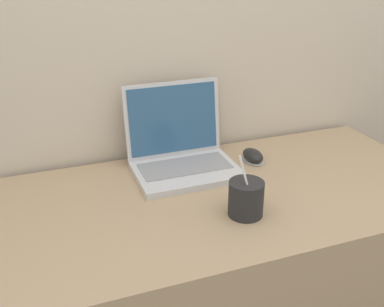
# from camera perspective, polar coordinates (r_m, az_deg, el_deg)

# --- Properties ---
(desk) EXTENTS (1.32, 0.65, 0.72)m
(desk) POSITION_cam_1_polar(r_m,az_deg,el_deg) (1.53, 4.60, -16.68)
(desk) COLOR tan
(desk) RESTS_ON ground_plane
(laptop) EXTENTS (0.32, 0.27, 0.26)m
(laptop) POSITION_cam_1_polar(r_m,az_deg,el_deg) (1.43, -1.37, 0.36)
(laptop) COLOR silver
(laptop) RESTS_ON desk
(drink_cup) EXTENTS (0.09, 0.09, 0.18)m
(drink_cup) POSITION_cam_1_polar(r_m,az_deg,el_deg) (1.19, 6.87, -5.60)
(drink_cup) COLOR #232326
(drink_cup) RESTS_ON desk
(computer_mouse) EXTENTS (0.06, 0.10, 0.04)m
(computer_mouse) POSITION_cam_1_polar(r_m,az_deg,el_deg) (1.51, 7.73, -0.32)
(computer_mouse) COLOR #B2B2B7
(computer_mouse) RESTS_ON desk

